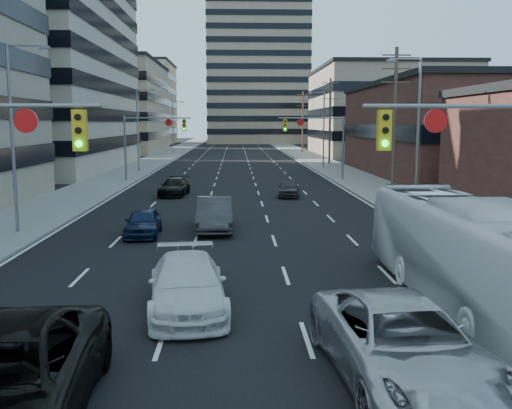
{
  "coord_description": "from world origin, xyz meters",
  "views": [
    {
      "loc": [
        0.05,
        -7.49,
        5.34
      ],
      "look_at": [
        0.84,
        14.45,
        2.2
      ],
      "focal_mm": 40.0,
      "sensor_mm": 36.0,
      "label": 1
    }
  ],
  "objects_px": {
    "transit_bus": "(469,253)",
    "sedan_blue": "(143,222)",
    "white_van": "(187,284)",
    "silver_suv": "(403,343)"
  },
  "relations": [
    {
      "from": "white_van",
      "to": "silver_suv",
      "type": "relative_size",
      "value": 0.86
    },
    {
      "from": "white_van",
      "to": "silver_suv",
      "type": "xyz_separation_m",
      "value": [
        4.82,
        -4.78,
        0.09
      ]
    },
    {
      "from": "white_van",
      "to": "sedan_blue",
      "type": "xyz_separation_m",
      "value": [
        -3.02,
        11.05,
        -0.11
      ]
    },
    {
      "from": "silver_suv",
      "to": "sedan_blue",
      "type": "distance_m",
      "value": 17.67
    },
    {
      "from": "sedan_blue",
      "to": "silver_suv",
      "type": "bearing_deg",
      "value": -65.85
    },
    {
      "from": "white_van",
      "to": "sedan_blue",
      "type": "bearing_deg",
      "value": 99.14
    },
    {
      "from": "white_van",
      "to": "silver_suv",
      "type": "height_order",
      "value": "silver_suv"
    },
    {
      "from": "sedan_blue",
      "to": "white_van",
      "type": "bearing_deg",
      "value": -76.91
    },
    {
      "from": "white_van",
      "to": "sedan_blue",
      "type": "relative_size",
      "value": 1.36
    },
    {
      "from": "transit_bus",
      "to": "sedan_blue",
      "type": "distance_m",
      "value": 15.68
    }
  ]
}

